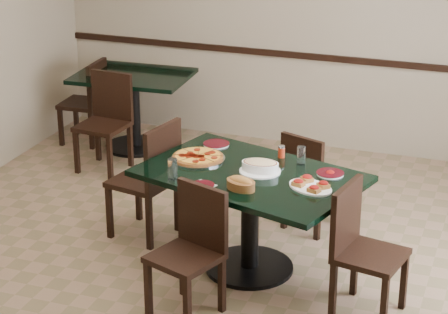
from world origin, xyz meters
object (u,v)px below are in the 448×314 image
(back_chair_near, at_px, (107,116))
(chair_right, at_px, (360,243))
(main_table, at_px, (250,197))
(chair_left, at_px, (152,174))
(pepperoni_pizza, at_px, (198,157))
(back_table, at_px, (133,97))
(chair_near, at_px, (193,244))
(lasagna_casserole, at_px, (260,166))
(bread_basket, at_px, (241,183))
(bruschetta_platter, at_px, (310,185))
(chair_far, at_px, (308,178))
(back_chair_left, at_px, (89,98))

(back_chair_near, bearing_deg, chair_right, -27.16)
(main_table, xyz_separation_m, back_chair_near, (-1.84, 1.42, -0.07))
(main_table, distance_m, chair_left, 0.90)
(main_table, distance_m, pepperoni_pizza, 0.49)
(back_table, height_order, chair_left, chair_left)
(chair_near, bearing_deg, pepperoni_pizza, 128.43)
(chair_left, relative_size, back_chair_near, 1.05)
(back_table, relative_size, lasagna_casserole, 3.86)
(main_table, distance_m, bread_basket, 0.36)
(lasagna_casserole, bearing_deg, bread_basket, -98.47)
(chair_left, xyz_separation_m, bruschetta_platter, (1.32, -0.36, 0.25))
(chair_far, relative_size, bread_basket, 3.27)
(back_chair_left, bearing_deg, back_table, 89.67)
(pepperoni_pizza, bearing_deg, bruschetta_platter, -14.48)
(pepperoni_pizza, bearing_deg, chair_near, -71.30)
(chair_far, bearing_deg, pepperoni_pizza, 64.60)
(chair_left, height_order, pepperoni_pizza, chair_left)
(main_table, distance_m, back_chair_left, 3.01)
(chair_far, xyz_separation_m, back_chair_left, (-2.53, 1.18, 0.02))
(chair_left, distance_m, back_chair_left, 2.22)
(chair_near, distance_m, bread_basket, 0.51)
(back_table, relative_size, bread_basket, 4.50)
(back_table, relative_size, pepperoni_pizza, 2.83)
(chair_right, relative_size, bruschetta_platter, 2.21)
(back_chair_near, bearing_deg, bruschetta_platter, -28.42)
(chair_near, bearing_deg, lasagna_casserole, 90.34)
(back_table, xyz_separation_m, back_chair_near, (-0.02, -0.53, -0.03))
(chair_far, bearing_deg, back_chair_left, -4.52)
(back_chair_near, bearing_deg, back_table, 93.48)
(bread_basket, bearing_deg, back_table, 149.06)
(lasagna_casserole, bearing_deg, main_table, -145.21)
(main_table, relative_size, back_chair_near, 1.90)
(chair_left, xyz_separation_m, back_chair_left, (-1.44, 1.69, -0.06))
(lasagna_casserole, bearing_deg, chair_right, -25.73)
(bruschetta_platter, bearing_deg, chair_near, -111.09)
(pepperoni_pizza, xyz_separation_m, bread_basket, (0.46, -0.40, 0.02))
(pepperoni_pizza, bearing_deg, back_chair_left, 135.69)
(back_chair_left, bearing_deg, bread_basket, 44.06)
(chair_right, bearing_deg, chair_left, 84.01)
(back_chair_near, height_order, pepperoni_pizza, back_chair_near)
(back_chair_left, xyz_separation_m, bread_basket, (2.33, -2.22, 0.33))
(main_table, bearing_deg, chair_left, -179.63)
(back_table, bearing_deg, bruschetta_platter, -45.35)
(back_table, bearing_deg, bread_basket, -53.55)
(chair_right, bearing_deg, bruschetta_platter, 77.16)
(chair_near, xyz_separation_m, pepperoni_pizza, (-0.25, 0.75, 0.29))
(back_chair_near, relative_size, back_chair_left, 1.06)
(back_table, distance_m, bruschetta_platter, 3.09)
(chair_far, distance_m, chair_left, 1.21)
(chair_left, distance_m, bread_basket, 1.07)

